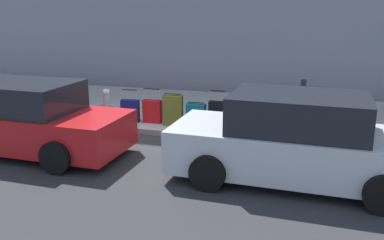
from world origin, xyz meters
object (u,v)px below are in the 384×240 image
fire_hydrant (107,103)px  bollard_post (83,104)px  suitcase_silver_0 (259,118)px  suitcase_teal_3 (196,115)px  suitcase_maroon_1 (238,115)px  suitcase_black_2 (218,115)px  parking_meter (303,98)px  suitcase_navy_6 (130,111)px  parked_car_silver_0 (297,141)px  suitcase_red_5 (152,111)px  parked_car_red_1 (21,119)px  suitcase_olive_4 (173,110)px

fire_hydrant → bollard_post: (0.61, 0.15, -0.02)m
suitcase_silver_0 → suitcase_teal_3: size_ratio=1.12×
suitcase_maroon_1 → fire_hydrant: bearing=0.7°
suitcase_black_2 → parking_meter: bearing=-172.6°
suitcase_navy_6 → parking_meter: (-4.30, -0.31, 0.53)m
fire_hydrant → suitcase_maroon_1: bearing=-179.3°
suitcase_black_2 → bollard_post: size_ratio=1.18×
suitcase_silver_0 → suitcase_teal_3: bearing=0.6°
fire_hydrant → parking_meter: parking_meter is taller
suitcase_maroon_1 → parked_car_silver_0: parked_car_silver_0 is taller
suitcase_red_5 → parked_car_red_1: 3.24m
suitcase_teal_3 → suitcase_olive_4: (0.59, 0.07, 0.10)m
suitcase_black_2 → suitcase_teal_3: (0.56, -0.03, -0.06)m
suitcase_maroon_1 → suitcase_navy_6: 2.82m
suitcase_silver_0 → suitcase_navy_6: bearing=1.5°
suitcase_silver_0 → parked_car_red_1: size_ratio=0.15×
suitcase_olive_4 → parked_car_silver_0: 3.99m
suitcase_teal_3 → bollard_post: bearing=3.1°
suitcase_maroon_1 → suitcase_olive_4: (1.65, 0.10, 0.02)m
fire_hydrant → parking_meter: 5.02m
suitcase_silver_0 → suitcase_black_2: bearing=2.3°
fire_hydrant → parking_meter: (-5.00, -0.25, 0.40)m
parked_car_red_1 → suitcase_red_5: bearing=-128.6°
suitcase_navy_6 → parked_car_red_1: bearing=59.5°
suitcase_red_5 → fire_hydrant: bearing=1.5°
bollard_post → parked_car_silver_0: parked_car_silver_0 is taller
parked_car_silver_0 → bollard_post: bearing=-22.5°
suitcase_silver_0 → fire_hydrant: 4.03m
parked_car_silver_0 → parked_car_red_1: (5.76, 0.00, -0.03)m
suitcase_olive_4 → suitcase_red_5: 0.60m
suitcase_silver_0 → suitcase_red_5: size_ratio=0.78×
suitcase_silver_0 → fire_hydrant: size_ratio=0.85×
suitcase_olive_4 → suitcase_navy_6: suitcase_navy_6 is taller
parked_car_silver_0 → suitcase_olive_4: bearing=-37.7°
parking_meter → suitcase_silver_0: bearing=12.6°
suitcase_black_2 → parked_car_red_1: (3.75, 2.48, 0.24)m
fire_hydrant → suitcase_red_5: bearing=-178.5°
suitcase_olive_4 → suitcase_navy_6: (1.17, 0.00, -0.09)m
suitcase_teal_3 → fire_hydrant: 2.46m
parked_car_silver_0 → suitcase_red_5: bearing=-33.9°
suitcase_maroon_1 → suitcase_olive_4: 1.65m
suitcase_maroon_1 → suitcase_black_2: 0.50m
suitcase_black_2 → parked_car_red_1: 4.50m
parked_car_red_1 → fire_hydrant: bearing=-106.3°
suitcase_red_5 → parking_meter: bearing=-176.7°
parking_meter → parked_car_red_1: size_ratio=0.27×
suitcase_maroon_1 → bollard_post: bearing=2.7°
suitcase_navy_6 → parked_car_red_1: parked_car_red_1 is taller
suitcase_red_5 → parked_car_red_1: (2.01, 2.52, 0.28)m
suitcase_navy_6 → parked_car_red_1: (1.43, 2.43, 0.29)m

